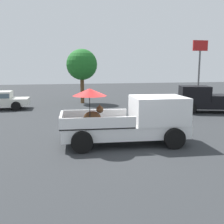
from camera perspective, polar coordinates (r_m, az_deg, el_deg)
The scene contains 5 objects.
ground_plane at distance 11.04m, azimuth 2.63°, elevation -6.67°, with size 80.00×80.00×0.00m, color #2D3033.
pickup_truck_main at distance 10.87m, azimuth 4.84°, elevation -1.65°, with size 5.17×2.55×2.29m.
pickup_truck_red at distance 19.60m, azimuth 19.89°, elevation 2.51°, with size 5.12×3.24×1.80m.
motel_sign at distance 25.36m, azimuth 18.13°, elevation 10.65°, with size 1.40×0.16×5.39m.
tree_by_lot at distance 23.24m, azimuth -6.43°, elevation 9.94°, with size 2.62×2.62×4.60m.
Camera 1 is at (-2.79, -10.23, 3.08)m, focal length 43.00 mm.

